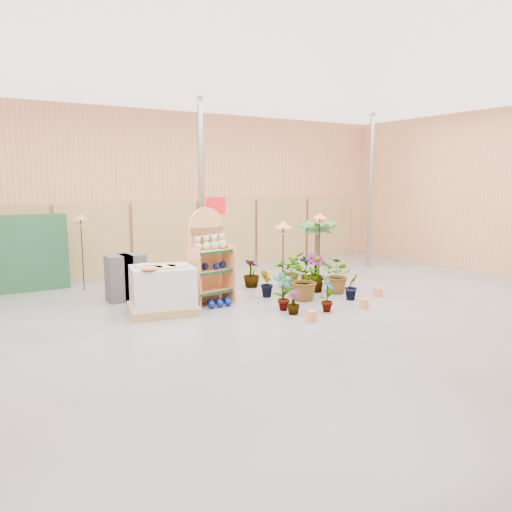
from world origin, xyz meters
The scene contains 24 objects.
room centered at (0.00, 0.91, 2.21)m, with size 15.20×12.10×4.70m.
display_shelf centered at (-0.57, 2.01, 0.93)m, with size 0.93×0.67×2.03m.
teddy_bears centered at (-0.54, 1.92, 1.28)m, with size 0.75×0.20×0.32m.
gazing_balls_shelf centered at (-0.57, 1.90, 0.80)m, with size 0.75×0.25×0.14m.
gazing_balls_floor centered at (-0.52, 1.61, 0.07)m, with size 0.63×0.39×0.15m.
pallet_stack centered at (-1.72, 1.72, 0.46)m, with size 1.49×1.32×0.96m.
charcoal_planters centered at (-2.01, 3.12, 0.50)m, with size 0.80×0.50×1.00m.
trellis_stock centered at (-3.80, 5.20, 0.90)m, with size 2.00×0.30×1.80m, color #1E4B2C.
offer_sign centered at (0.10, 2.98, 1.57)m, with size 0.50×0.08×2.20m.
bird_table_front centered at (0.67, 1.04, 1.63)m, with size 0.34×0.34×1.76m.
bird_table_right centered at (2.40, 1.99, 1.69)m, with size 0.34×0.34×1.82m.
bird_table_back centered at (-2.57, 4.63, 1.69)m, with size 0.34×0.34×1.82m.
palm centered at (2.65, 2.40, 1.42)m, with size 0.70×0.70×1.67m.
potted_plant_0 centered at (0.40, 0.63, 0.39)m, with size 0.41×0.28×0.78m, color #3A7C35.
potted_plant_2 centered at (1.28, 1.07, 0.47)m, with size 0.84×0.73×0.93m, color #3A7C35.
potted_plant_3 centered at (2.01, 1.67, 0.45)m, with size 0.50×0.50×0.89m, color #3A7C35.
potted_plant_4 centered at (2.44, 2.56, 0.35)m, with size 0.37×0.25×0.70m, color #3A7C35.
potted_plant_5 centered at (0.73, 1.74, 0.32)m, with size 0.35×0.28×0.64m, color #3A7C35.
potted_plant_6 centered at (1.70, 2.28, 0.43)m, with size 0.77×0.67×0.85m, color #3A7C35.
potted_plant_7 centered at (0.41, 0.29, 0.23)m, with size 0.26×0.26×0.46m, color #3A7C35.
potted_plant_8 centered at (1.08, 0.08, 0.37)m, with size 0.39×0.26×0.73m, color #3A7C35.
potted_plant_9 centered at (2.20, 0.60, 0.30)m, with size 0.33×0.27×0.61m, color #3A7C35.
potted_plant_10 centered at (2.36, 1.25, 0.44)m, with size 0.78×0.68×0.87m, color #3A7C35.
potted_plant_11 centered at (0.99, 2.84, 0.35)m, with size 0.39×0.39×0.70m, color #3A7C35.
Camera 1 is at (-5.15, -7.39, 2.61)m, focal length 35.00 mm.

